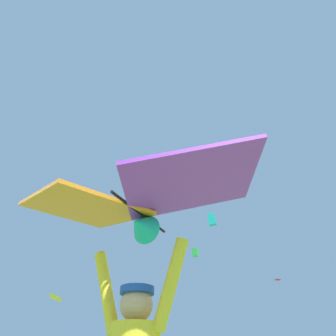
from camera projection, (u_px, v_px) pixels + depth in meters
name	position (u px, v px, depth m)	size (l,w,h in m)	color
held_stunt_kite	(135.00, 202.00, 2.64)	(2.14, 1.38, 0.44)	black
distant_kite_yellow_low_left	(56.00, 297.00, 19.76)	(0.97, 0.99, 0.41)	yellow
distant_kite_red_overhead_distant	(278.00, 279.00, 28.80)	(0.62, 0.62, 0.09)	red
distant_kite_teal_high_left	(212.00, 220.00, 39.99)	(1.00, 1.04, 1.52)	#19B2AD
distant_kite_green_mid_left	(195.00, 252.00, 30.38)	(0.62, 0.64, 0.81)	green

